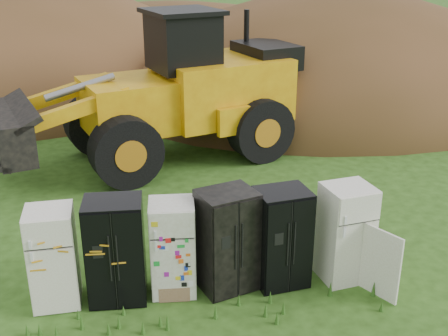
% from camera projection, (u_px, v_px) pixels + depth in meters
% --- Properties ---
extents(ground, '(120.00, 120.00, 0.00)m').
position_uv_depth(ground, '(209.00, 287.00, 9.72)').
color(ground, '#254312').
rests_on(ground, ground).
extents(fridge_leftmost, '(0.78, 0.75, 1.68)m').
position_uv_depth(fridge_leftmost, '(53.00, 257.00, 9.03)').
color(fridge_leftmost, white).
rests_on(fridge_leftmost, ground).
extents(fridge_black_side, '(0.96, 0.77, 1.78)m').
position_uv_depth(fridge_black_side, '(116.00, 250.00, 9.13)').
color(fridge_black_side, black).
rests_on(fridge_black_side, ground).
extents(fridge_sticker, '(0.78, 0.72, 1.66)m').
position_uv_depth(fridge_sticker, '(173.00, 248.00, 9.34)').
color(fridge_sticker, white).
rests_on(fridge_sticker, ground).
extents(fridge_dark_mid, '(1.11, 1.00, 1.79)m').
position_uv_depth(fridge_dark_mid, '(227.00, 240.00, 9.43)').
color(fridge_dark_mid, black).
rests_on(fridge_dark_mid, ground).
extents(fridge_black_right, '(0.98, 0.85, 1.74)m').
position_uv_depth(fridge_black_right, '(281.00, 237.00, 9.58)').
color(fridge_black_right, black).
rests_on(fridge_black_right, ground).
extents(fridge_open_door, '(0.91, 0.86, 1.75)m').
position_uv_depth(fridge_open_door, '(345.00, 233.00, 9.72)').
color(fridge_open_door, white).
rests_on(fridge_open_door, ground).
extents(wheel_loader, '(8.87, 5.80, 3.98)m').
position_uv_depth(wheel_loader, '(149.00, 90.00, 14.66)').
color(wheel_loader, gold).
rests_on(wheel_loader, ground).
extents(dirt_mound_right, '(15.60, 11.44, 8.04)m').
position_uv_depth(dirt_mound_right, '(330.00, 103.00, 21.00)').
color(dirt_mound_right, '#442F16').
rests_on(dirt_mound_right, ground).
extents(dirt_mound_left, '(17.75, 13.31, 8.83)m').
position_uv_depth(dirt_mound_left, '(3.00, 92.00, 22.53)').
color(dirt_mound_left, '#442F16').
rests_on(dirt_mound_left, ground).
extents(dirt_mound_back, '(18.25, 12.16, 6.38)m').
position_uv_depth(dirt_mound_back, '(169.00, 73.00, 25.82)').
color(dirt_mound_back, '#442F16').
rests_on(dirt_mound_back, ground).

